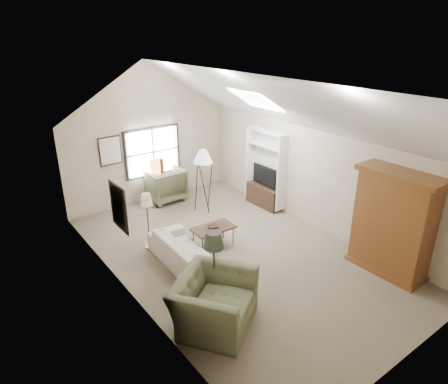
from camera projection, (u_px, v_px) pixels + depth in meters
room_shell at (236, 113)px, 7.83m from camera, size 5.01×8.01×4.00m
window at (153, 152)px, 11.49m from camera, size 1.72×0.08×1.42m
skylight at (256, 100)px, 9.21m from camera, size 0.80×1.20×0.52m
wall_art at (114, 176)px, 8.79m from camera, size 1.97×3.71×0.88m
armoire at (393, 223)px, 8.07m from camera, size 0.60×1.50×2.20m
tv_alcove at (265, 168)px, 11.09m from camera, size 0.32×1.30×2.10m
media_console at (264, 196)px, 11.41m from camera, size 0.34×1.18×0.60m
tv_panel at (265, 176)px, 11.17m from camera, size 0.05×0.90×0.55m
sofa at (188, 253)px, 8.51m from camera, size 0.94×2.24×0.64m
armchair_near at (214, 302)px, 6.78m from camera, size 1.84×1.79×0.90m
armchair_far at (164, 184)px, 11.75m from camera, size 1.06×1.09×0.97m
coffee_table at (213, 237)px, 9.29m from camera, size 1.00×0.58×0.50m
bowl at (213, 226)px, 9.18m from camera, size 0.24×0.24×0.06m
side_table at (238, 289)px, 7.40m from camera, size 0.57×0.57×0.55m
side_chair at (158, 182)px, 11.59m from camera, size 0.60×0.60×1.23m
tripod_lamp at (204, 180)px, 10.90m from camera, size 0.63×0.63×1.79m
dark_lamp at (214, 269)px, 7.13m from camera, size 0.38×0.38×1.54m
tan_lamp at (148, 221)px, 9.09m from camera, size 0.29×0.29×1.38m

